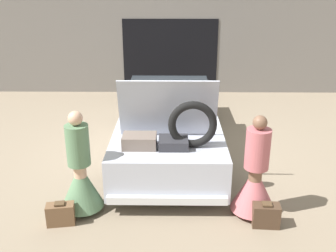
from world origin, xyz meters
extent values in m
plane|color=#7F705B|center=(0.00, 0.00, 0.00)|extent=(40.00, 40.00, 0.00)
cube|color=slate|center=(0.00, 4.23, 1.40)|extent=(12.00, 0.12, 2.80)
cube|color=black|center=(0.00, 4.16, 1.10)|extent=(2.80, 0.02, 2.20)
cube|color=#B2B7C6|center=(0.00, 0.00, 0.52)|extent=(1.88, 4.95, 0.68)
cube|color=#1E2328|center=(0.00, 0.30, 1.07)|extent=(1.66, 1.58, 0.42)
cylinder|color=black|center=(-0.87, 1.54, 0.37)|extent=(0.18, 0.75, 0.75)
cylinder|color=black|center=(0.87, 1.54, 0.37)|extent=(0.18, 0.75, 0.75)
cylinder|color=black|center=(-0.87, -1.49, 0.37)|extent=(0.18, 0.75, 0.75)
cylinder|color=black|center=(0.87, -1.49, 0.37)|extent=(0.18, 0.75, 0.75)
cube|color=silver|center=(0.00, -2.52, 0.28)|extent=(1.79, 0.10, 0.12)
cube|color=#B2B7C6|center=(0.00, -1.50, 1.36)|extent=(1.60, 0.31, 1.01)
cube|color=#75665B|center=(-0.44, -1.89, 0.96)|extent=(0.53, 0.37, 0.20)
cube|color=#2D2D33|center=(0.09, -1.89, 0.93)|extent=(0.46, 0.41, 0.15)
torus|color=black|center=(0.38, -1.89, 1.24)|extent=(0.76, 0.12, 0.76)
cylinder|color=tan|center=(-1.29, -2.35, 0.39)|extent=(0.19, 0.19, 0.78)
cone|color=#567A56|center=(-1.29, -2.35, 0.43)|extent=(0.65, 0.65, 0.70)
cylinder|color=#567A56|center=(-1.29, -2.35, 1.09)|extent=(0.34, 0.34, 0.62)
sphere|color=tan|center=(-1.29, -2.35, 1.50)|extent=(0.21, 0.21, 0.21)
cylinder|color=brown|center=(1.29, -2.40, 0.38)|extent=(0.20, 0.20, 0.76)
cone|color=#B25B60|center=(1.29, -2.40, 0.42)|extent=(0.68, 0.68, 0.68)
cylinder|color=#B25B60|center=(1.29, -2.40, 1.06)|extent=(0.36, 0.36, 0.60)
sphere|color=brown|center=(1.29, -2.40, 1.46)|extent=(0.21, 0.21, 0.21)
cube|color=brown|center=(-1.53, -2.72, 0.16)|extent=(0.42, 0.25, 0.32)
cube|color=#4C3823|center=(-1.53, -2.72, 0.34)|extent=(0.15, 0.14, 0.02)
cube|color=#473323|center=(1.42, -2.73, 0.17)|extent=(0.40, 0.24, 0.34)
cube|color=#4C3823|center=(1.42, -2.73, 0.36)|extent=(0.14, 0.14, 0.02)
camera|label=1|loc=(0.07, -7.53, 3.38)|focal=42.00mm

